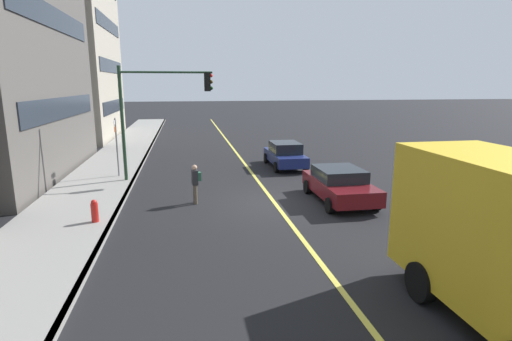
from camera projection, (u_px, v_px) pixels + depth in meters
name	position (u px, v px, depth m)	size (l,w,h in m)	color
ground	(275.00, 203.00, 16.48)	(200.00, 200.00, 0.00)	black
sidewalk_slab	(72.00, 211.00, 15.12)	(80.00, 3.54, 0.15)	gray
curb_edge	(119.00, 209.00, 15.41)	(80.00, 0.16, 0.15)	slate
lane_stripe_center	(275.00, 203.00, 16.47)	(80.00, 0.16, 0.01)	#D8CC4C
building_glass_right	(39.00, 45.00, 34.31)	(12.63, 11.70, 16.14)	#B2A893
car_navy	(285.00, 154.00, 23.43)	(4.26, 1.88, 1.47)	navy
car_maroon	(339.00, 184.00, 16.59)	(4.30, 2.10, 1.39)	#591116
pedestrian_with_backpack	(195.00, 181.00, 16.22)	(0.41, 0.40, 1.61)	brown
traffic_light_mast	(158.00, 103.00, 19.31)	(0.28, 4.46, 5.63)	#1E3823
street_sign_post	(117.00, 144.00, 20.34)	(0.60, 0.08, 3.11)	slate
fire_hydrant	(95.00, 213.00, 13.72)	(0.24, 0.24, 0.94)	red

